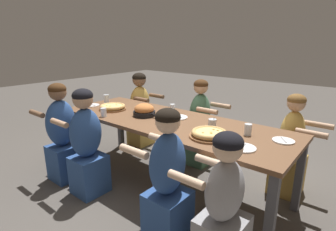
% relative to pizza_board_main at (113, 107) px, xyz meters
% --- Properties ---
extents(ground_plane, '(18.00, 18.00, 0.00)m').
position_rel_pizza_board_main_xyz_m(ground_plane, '(0.83, 0.10, -0.83)').
color(ground_plane, '#514C47').
rests_on(ground_plane, ground).
extents(dining_table, '(2.75, 0.95, 0.79)m').
position_rel_pizza_board_main_xyz_m(dining_table, '(0.83, 0.10, -0.10)').
color(dining_table, brown).
rests_on(dining_table, ground).
extents(pizza_board_main, '(0.34, 0.34, 0.07)m').
position_rel_pizza_board_main_xyz_m(pizza_board_main, '(0.00, 0.00, 0.00)').
color(pizza_board_main, brown).
rests_on(pizza_board_main, dining_table).
extents(pizza_board_second, '(0.37, 0.37, 0.07)m').
position_rel_pizza_board_main_xyz_m(pizza_board_second, '(1.47, -0.09, -0.00)').
color(pizza_board_second, brown).
rests_on(pizza_board_second, dining_table).
extents(skillet_bowl, '(0.38, 0.26, 0.15)m').
position_rel_pizza_board_main_xyz_m(skillet_bowl, '(0.51, 0.05, 0.03)').
color(skillet_bowl, black).
rests_on(skillet_bowl, dining_table).
extents(empty_plate_a, '(0.24, 0.24, 0.02)m').
position_rel_pizza_board_main_xyz_m(empty_plate_a, '(0.86, 0.23, -0.03)').
color(empty_plate_a, white).
rests_on(empty_plate_a, dining_table).
extents(empty_plate_b, '(0.20, 0.20, 0.02)m').
position_rel_pizza_board_main_xyz_m(empty_plate_b, '(-0.39, -0.04, -0.03)').
color(empty_plate_b, white).
rests_on(empty_plate_b, dining_table).
extents(empty_plate_c, '(0.19, 0.19, 0.02)m').
position_rel_pizza_board_main_xyz_m(empty_plate_c, '(2.03, 0.24, -0.03)').
color(empty_plate_c, white).
rests_on(empty_plate_c, dining_table).
extents(empty_plate_d, '(0.21, 0.21, 0.02)m').
position_rel_pizza_board_main_xyz_m(empty_plate_d, '(1.82, -0.14, -0.03)').
color(empty_plate_d, white).
rests_on(empty_plate_d, dining_table).
extents(cocktail_glass_blue, '(0.08, 0.08, 0.11)m').
position_rel_pizza_board_main_xyz_m(cocktail_glass_blue, '(1.35, 0.18, 0.01)').
color(cocktail_glass_blue, silver).
rests_on(cocktail_glass_blue, dining_table).
extents(drinking_glass_a, '(0.07, 0.07, 0.14)m').
position_rel_pizza_board_main_xyz_m(drinking_glass_a, '(-0.26, 0.11, 0.03)').
color(drinking_glass_a, silver).
rests_on(drinking_glass_a, dining_table).
extents(drinking_glass_b, '(0.07, 0.07, 0.10)m').
position_rel_pizza_board_main_xyz_m(drinking_glass_b, '(0.17, -0.27, 0.02)').
color(drinking_glass_b, silver).
rests_on(drinking_glass_b, dining_table).
extents(drinking_glass_c, '(0.06, 0.06, 0.13)m').
position_rel_pizza_board_main_xyz_m(drinking_glass_c, '(0.99, -0.16, 0.02)').
color(drinking_glass_c, silver).
rests_on(drinking_glass_c, dining_table).
extents(drinking_glass_d, '(0.06, 0.06, 0.11)m').
position_rel_pizza_board_main_xyz_m(drinking_glass_d, '(0.69, 0.36, 0.01)').
color(drinking_glass_d, silver).
rests_on(drinking_glass_d, dining_table).
extents(drinking_glass_e, '(0.07, 0.07, 0.11)m').
position_rel_pizza_board_main_xyz_m(drinking_glass_e, '(1.72, 0.19, 0.01)').
color(drinking_glass_e, silver).
rests_on(drinking_glass_e, dining_table).
extents(diner_near_midleft, '(0.51, 0.40, 1.18)m').
position_rel_pizza_board_main_xyz_m(diner_near_midleft, '(0.27, -0.59, -0.28)').
color(diner_near_midleft, '#2D5193').
rests_on(diner_near_midleft, ground).
extents(diner_near_midright, '(0.51, 0.40, 1.16)m').
position_rel_pizza_board_main_xyz_m(diner_near_midright, '(1.39, -0.59, -0.29)').
color(diner_near_midright, '#2D5193').
rests_on(diner_near_midright, ground).
extents(diner_far_left, '(0.51, 0.40, 1.17)m').
position_rel_pizza_board_main_xyz_m(diner_far_left, '(-0.31, 0.79, -0.28)').
color(diner_far_left, gold).
rests_on(diner_far_left, ground).
extents(diner_near_right, '(0.51, 0.40, 1.08)m').
position_rel_pizza_board_main_xyz_m(diner_near_right, '(1.90, -0.59, -0.33)').
color(diner_near_right, '#99999E').
rests_on(diner_near_right, ground).
extents(diner_far_right, '(0.51, 0.40, 1.12)m').
position_rel_pizza_board_main_xyz_m(diner_far_right, '(1.97, 0.79, -0.32)').
color(diner_far_right, gold).
rests_on(diner_far_right, ground).
extents(diner_near_left, '(0.51, 0.40, 1.19)m').
position_rel_pizza_board_main_xyz_m(diner_near_left, '(-0.23, -0.59, -0.28)').
color(diner_near_left, '#2D5193').
rests_on(diner_near_left, ground).
extents(diner_far_center, '(0.51, 0.40, 1.17)m').
position_rel_pizza_board_main_xyz_m(diner_far_center, '(0.82, 0.79, -0.29)').
color(diner_far_center, '#477556').
rests_on(diner_far_center, ground).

